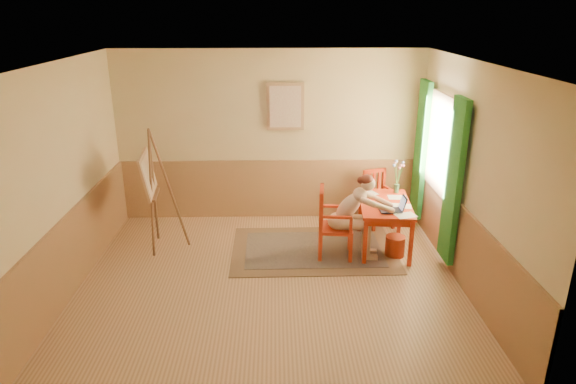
{
  "coord_description": "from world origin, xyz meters",
  "views": [
    {
      "loc": [
        0.08,
        -5.82,
        3.37
      ],
      "look_at": [
        0.25,
        0.55,
        1.05
      ],
      "focal_mm": 31.44,
      "sensor_mm": 36.0,
      "label": 1
    }
  ],
  "objects_px": {
    "table": "(385,208)",
    "figure": "(354,212)",
    "chair_back": "(377,198)",
    "chair_left": "(332,223)",
    "laptop": "(394,208)",
    "easel": "(151,179)"
  },
  "relations": [
    {
      "from": "chair_left",
      "to": "laptop",
      "type": "bearing_deg",
      "value": -4.45
    },
    {
      "from": "figure",
      "to": "laptop",
      "type": "height_order",
      "value": "figure"
    },
    {
      "from": "table",
      "to": "chair_left",
      "type": "xyz_separation_m",
      "value": [
        -0.8,
        -0.25,
        -0.11
      ]
    },
    {
      "from": "table",
      "to": "easel",
      "type": "xyz_separation_m",
      "value": [
        -3.39,
        0.12,
        0.45
      ]
    },
    {
      "from": "figure",
      "to": "easel",
      "type": "relative_size",
      "value": 0.69
    },
    {
      "from": "table",
      "to": "chair_back",
      "type": "xyz_separation_m",
      "value": [
        0.07,
        0.85,
        -0.17
      ]
    },
    {
      "from": "figure",
      "to": "chair_back",
      "type": "bearing_deg",
      "value": 63.82
    },
    {
      "from": "chair_back",
      "to": "table",
      "type": "bearing_deg",
      "value": -94.46
    },
    {
      "from": "chair_back",
      "to": "figure",
      "type": "bearing_deg",
      "value": -116.18
    },
    {
      "from": "laptop",
      "to": "table",
      "type": "bearing_deg",
      "value": 100.24
    },
    {
      "from": "laptop",
      "to": "easel",
      "type": "distance_m",
      "value": 3.48
    },
    {
      "from": "chair_back",
      "to": "easel",
      "type": "relative_size",
      "value": 0.51
    },
    {
      "from": "table",
      "to": "chair_back",
      "type": "height_order",
      "value": "chair_back"
    },
    {
      "from": "chair_back",
      "to": "easel",
      "type": "distance_m",
      "value": 3.58
    },
    {
      "from": "easel",
      "to": "laptop",
      "type": "bearing_deg",
      "value": -7.14
    },
    {
      "from": "table",
      "to": "chair_left",
      "type": "height_order",
      "value": "chair_left"
    },
    {
      "from": "table",
      "to": "figure",
      "type": "relative_size",
      "value": 1.01
    },
    {
      "from": "laptop",
      "to": "easel",
      "type": "height_order",
      "value": "easel"
    },
    {
      "from": "table",
      "to": "figure",
      "type": "distance_m",
      "value": 0.57
    },
    {
      "from": "laptop",
      "to": "figure",
      "type": "bearing_deg",
      "value": 176.81
    },
    {
      "from": "chair_left",
      "to": "easel",
      "type": "xyz_separation_m",
      "value": [
        -2.59,
        0.36,
        0.56
      ]
    },
    {
      "from": "figure",
      "to": "laptop",
      "type": "distance_m",
      "value": 0.56
    }
  ]
}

